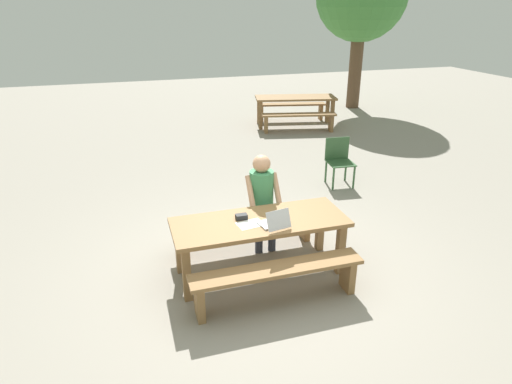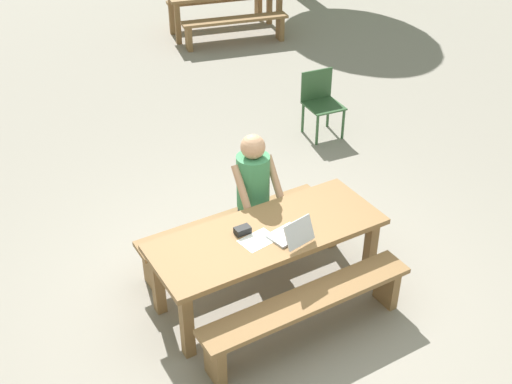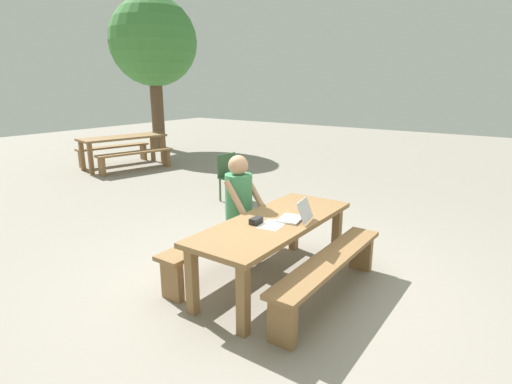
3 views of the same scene
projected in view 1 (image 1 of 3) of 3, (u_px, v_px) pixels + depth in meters
name	position (u px, v px, depth m)	size (l,w,h in m)	color
ground_plane	(260.00, 272.00, 5.39)	(30.00, 30.00, 0.00)	gray
picnic_table_front	(260.00, 228.00, 5.15)	(2.03, 0.78, 0.70)	olive
bench_near	(277.00, 276.00, 4.70)	(1.89, 0.30, 0.45)	olive
bench_far	(245.00, 224.00, 5.80)	(1.89, 0.30, 0.45)	olive
laptop	(274.00, 222.00, 4.95)	(0.34, 0.35, 0.22)	silver
small_pouch	(241.00, 217.00, 5.13)	(0.14, 0.08, 0.06)	black
paper_sheet	(250.00, 224.00, 5.02)	(0.32, 0.25, 0.00)	white
person_seated	(262.00, 195.00, 5.67)	(0.42, 0.41, 1.27)	#333847
plastic_chair	(339.00, 160.00, 7.83)	(0.48, 0.48, 0.83)	#335933
picnic_table_mid	(295.00, 101.00, 11.51)	(2.17, 1.16, 0.77)	olive
bench_mid_south	(299.00, 118.00, 11.06)	(1.88, 0.69, 0.47)	olive
bench_mid_north	(291.00, 108.00, 12.19)	(1.88, 0.69, 0.47)	olive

